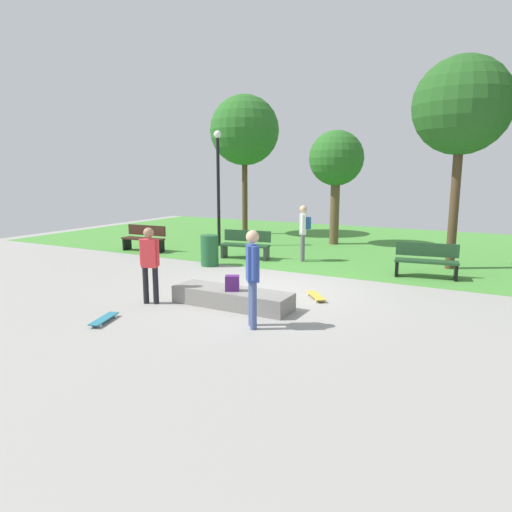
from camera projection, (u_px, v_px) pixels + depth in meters
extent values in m
plane|color=gray|center=(271.00, 291.00, 10.83)|extent=(28.00, 28.00, 0.00)
cube|color=#478C38|center=(364.00, 244.00, 17.82)|extent=(26.60, 11.83, 0.01)
cube|color=gray|center=(232.00, 298.00, 9.60)|extent=(2.59, 0.75, 0.37)
cube|color=#4C1E66|center=(232.00, 283.00, 9.42)|extent=(0.34, 0.30, 0.32)
cylinder|color=black|center=(146.00, 285.00, 9.77)|extent=(0.12, 0.12, 0.80)
cylinder|color=black|center=(156.00, 286.00, 9.75)|extent=(0.12, 0.12, 0.80)
cube|color=red|center=(149.00, 253.00, 9.64)|extent=(0.37, 0.30, 0.60)
cylinder|color=red|center=(142.00, 252.00, 9.65)|extent=(0.09, 0.09, 0.55)
cylinder|color=red|center=(157.00, 252.00, 9.61)|extent=(0.09, 0.09, 0.55)
sphere|color=#9E7556|center=(148.00, 233.00, 9.56)|extent=(0.22, 0.22, 0.22)
cylinder|color=#3F5184|center=(253.00, 306.00, 8.14)|extent=(0.12, 0.12, 0.86)
cylinder|color=#3F5184|center=(252.00, 303.00, 8.36)|extent=(0.12, 0.12, 0.86)
cube|color=#2D4799|center=(252.00, 263.00, 8.11)|extent=(0.35, 0.38, 0.65)
cylinder|color=#2D4799|center=(254.00, 264.00, 7.94)|extent=(0.09, 0.09, 0.60)
cylinder|color=#2D4799|center=(251.00, 260.00, 8.27)|extent=(0.09, 0.09, 0.60)
sphere|color=tan|center=(252.00, 237.00, 8.03)|extent=(0.23, 0.23, 0.23)
cube|color=teal|center=(104.00, 319.00, 8.60)|extent=(0.43, 0.82, 0.02)
cylinder|color=silver|center=(100.00, 326.00, 8.32)|extent=(0.05, 0.06, 0.06)
cylinder|color=silver|center=(92.00, 325.00, 8.35)|extent=(0.05, 0.06, 0.06)
cylinder|color=silver|center=(115.00, 316.00, 8.86)|extent=(0.05, 0.06, 0.06)
cylinder|color=silver|center=(108.00, 316.00, 8.89)|extent=(0.05, 0.06, 0.06)
cube|color=gold|center=(316.00, 296.00, 10.20)|extent=(0.66, 0.75, 0.02)
cylinder|color=silver|center=(323.00, 301.00, 9.95)|extent=(0.06, 0.06, 0.06)
cylinder|color=silver|center=(316.00, 301.00, 9.92)|extent=(0.06, 0.06, 0.06)
cylinder|color=silver|center=(315.00, 294.00, 10.49)|extent=(0.06, 0.06, 0.06)
cylinder|color=silver|center=(309.00, 294.00, 10.46)|extent=(0.06, 0.06, 0.06)
cube|color=#1E4223|center=(245.00, 245.00, 14.78)|extent=(1.65, 0.66, 0.06)
cube|color=#1E4223|center=(247.00, 236.00, 14.93)|extent=(1.59, 0.29, 0.36)
cube|color=#2D2D33|center=(266.00, 253.00, 14.57)|extent=(0.14, 0.40, 0.45)
cube|color=#2D2D33|center=(224.00, 251.00, 15.07)|extent=(0.14, 0.40, 0.45)
cube|color=#331E14|center=(143.00, 239.00, 16.20)|extent=(1.62, 0.53, 0.06)
cube|color=#331E14|center=(147.00, 230.00, 16.35)|extent=(1.60, 0.15, 0.36)
cube|color=black|center=(160.00, 247.00, 15.94)|extent=(0.10, 0.40, 0.45)
cube|color=black|center=(127.00, 244.00, 16.55)|extent=(0.10, 0.40, 0.45)
cube|color=#1E4223|center=(426.00, 261.00, 12.11)|extent=(1.65, 0.67, 0.06)
cube|color=#1E4223|center=(427.00, 250.00, 12.26)|extent=(1.59, 0.29, 0.36)
cube|color=black|center=(456.00, 272.00, 11.90)|extent=(0.14, 0.40, 0.45)
cube|color=black|center=(397.00, 268.00, 12.40)|extent=(0.14, 0.40, 0.45)
cylinder|color=brown|center=(335.00, 210.00, 17.71)|extent=(0.35, 0.35, 2.68)
sphere|color=#286623|center=(336.00, 158.00, 17.35)|extent=(2.08, 2.08, 2.08)
cylinder|color=#4C3823|center=(454.00, 204.00, 13.06)|extent=(0.26, 0.26, 3.77)
sphere|color=#23561E|center=(462.00, 106.00, 12.57)|extent=(2.67, 2.67, 2.67)
cylinder|color=#4C3823|center=(245.00, 193.00, 20.52)|extent=(0.24, 0.24, 3.67)
sphere|color=#286623|center=(245.00, 130.00, 20.02)|extent=(3.03, 3.03, 3.03)
cylinder|color=black|center=(218.00, 193.00, 17.15)|extent=(0.12, 0.12, 4.02)
sphere|color=silver|center=(218.00, 134.00, 16.76)|extent=(0.28, 0.28, 0.28)
cylinder|color=#1E592D|center=(210.00, 251.00, 13.72)|extent=(0.53, 0.53, 0.92)
cylinder|color=slate|center=(302.00, 248.00, 14.35)|extent=(0.12, 0.12, 0.86)
cylinder|color=slate|center=(303.00, 247.00, 14.56)|extent=(0.12, 0.12, 0.86)
cube|color=white|center=(303.00, 224.00, 14.32)|extent=(0.29, 0.36, 0.64)
cylinder|color=white|center=(302.00, 224.00, 14.15)|extent=(0.09, 0.09, 0.59)
cylinder|color=white|center=(304.00, 223.00, 14.48)|extent=(0.09, 0.09, 0.59)
sphere|color=tan|center=(303.00, 209.00, 14.24)|extent=(0.23, 0.23, 0.23)
cube|color=#1E4C8C|center=(308.00, 223.00, 14.29)|extent=(0.23, 0.30, 0.36)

